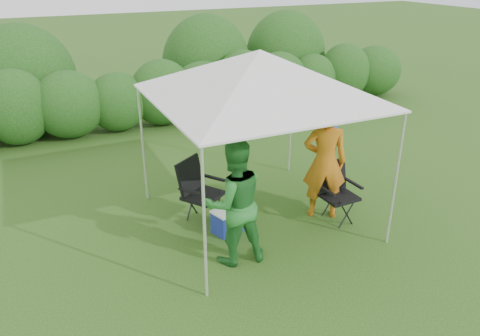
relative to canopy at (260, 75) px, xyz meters
name	(u,v)px	position (x,y,z in m)	size (l,w,h in m)	color
ground	(271,233)	(0.00, -0.50, -2.46)	(70.00, 70.00, 0.00)	#345C1C
hedge	(166,94)	(0.11, 5.50, -1.64)	(15.53, 1.53, 1.80)	#24541A
canopy	(260,75)	(0.00, 0.00, 0.00)	(3.10, 3.10, 2.83)	silver
chair_right	(336,188)	(1.20, -0.51, -1.90)	(0.63, 0.57, 0.99)	black
chair_left	(198,187)	(-0.90, 0.41, -1.86)	(0.84, 0.83, 1.06)	black
man	(325,162)	(1.05, -0.34, -1.48)	(0.72, 0.47, 1.97)	#C26B16
woman	(234,203)	(-0.83, -0.90, -1.53)	(0.90, 0.70, 1.86)	#277A2D
cooler	(228,221)	(-0.62, -0.17, -2.26)	(0.55, 0.47, 0.40)	navy
bottle	(232,204)	(-0.56, -0.21, -1.96)	(0.05, 0.05, 0.21)	#592D0C
lawn_toy	(323,126)	(3.56, 3.27, -2.33)	(0.57, 0.47, 0.28)	yellow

